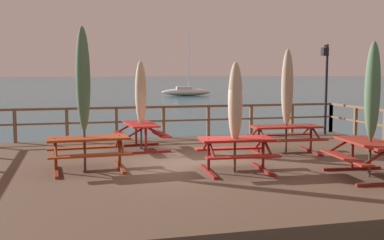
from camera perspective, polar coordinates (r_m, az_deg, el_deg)
The scene contains 15 objects.
ground_plane at distance 11.60m, azimuth 0.89°, elevation -8.59°, with size 600.00×600.00×0.00m, color #2D5B6B.
wooden_deck at distance 11.52m, azimuth 0.89°, elevation -6.98°, with size 12.98×9.70×0.67m, color brown.
railing_waterside_far at distance 15.89m, azimuth -3.50°, elevation 0.48°, with size 12.78×0.10×1.09m.
picnic_table_front_left at distance 10.84m, azimuth -12.54°, elevation -3.15°, with size 1.87×1.51×0.78m.
picnic_table_mid_right at distance 10.61m, azimuth 20.86°, elevation -3.58°, with size 1.56×1.98×0.78m.
picnic_table_mid_left at distance 13.09m, azimuth 11.27°, elevation -1.58°, with size 1.95×1.50×0.78m.
picnic_table_front_right at distance 13.53m, azimuth -6.27°, elevation -1.28°, with size 1.52×1.81×0.78m.
picnic_table_back_left at distance 10.50m, azimuth 5.40°, elevation -3.35°, with size 1.70×1.50×0.78m.
patio_umbrella_tall_front at distance 10.72m, azimuth -13.13°, elevation 4.82°, with size 0.32×0.32×3.24m.
patio_umbrella_tall_mid_right at distance 10.52m, azimuth 21.11°, elevation 3.28°, with size 0.32×0.32×2.87m.
patio_umbrella_tall_mid_left at distance 12.93m, azimuth 11.51°, elevation 3.89°, with size 0.32×0.32×2.84m.
patio_umbrella_tall_back_right at distance 13.49m, azimuth -6.27°, elevation 3.24°, with size 0.32×0.32×2.55m.
patio_umbrella_short_back at distance 10.31m, azimuth 5.29°, elevation 2.12°, with size 0.32×0.32×2.46m.
lamp_post_hooked at distance 17.15m, azimuth 15.97°, elevation 5.26°, with size 0.49×0.58×3.20m.
sailboat_distant at distance 57.22m, azimuth -0.72°, elevation 3.48°, with size 6.14×2.28×7.72m.
Camera 1 is at (-2.91, -10.85, 2.90)m, focal length 43.82 mm.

